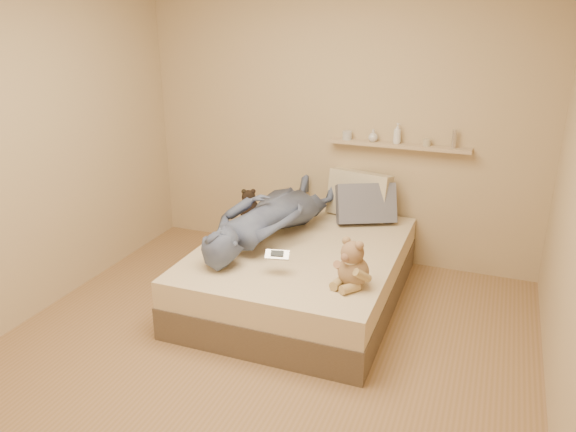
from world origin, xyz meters
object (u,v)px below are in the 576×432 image
at_px(game_console, 277,255).
at_px(person, 271,215).
at_px(pillow_cream, 359,194).
at_px(wall_shelf, 399,145).
at_px(pillow_grey, 366,204).
at_px(dark_plush, 249,206).
at_px(teddy_bear, 352,267).
at_px(bed, 301,272).

xyz_separation_m(game_console, person, (-0.30, 0.61, 0.04)).
distance_m(pillow_cream, wall_shelf, 0.55).
height_order(pillow_grey, wall_shelf, wall_shelf).
xyz_separation_m(dark_plush, pillow_cream, (0.88, 0.42, 0.08)).
bearing_deg(game_console, pillow_cream, 79.99).
height_order(pillow_grey, person, person).
bearing_deg(game_console, pillow_grey, 74.53).
relative_size(pillow_cream, person, 0.34).
xyz_separation_m(teddy_bear, person, (-0.84, 0.60, 0.05)).
bearing_deg(dark_plush, pillow_grey, 16.02).
bearing_deg(teddy_bear, pillow_grey, 99.38).
xyz_separation_m(dark_plush, person, (0.34, -0.32, 0.07)).
relative_size(game_console, wall_shelf, 0.15).
bearing_deg(dark_plush, person, -42.99).
distance_m(bed, dark_plush, 0.83).
xyz_separation_m(game_console, pillow_grey, (0.33, 1.20, 0.02)).
bearing_deg(pillow_cream, person, -126.35).
bearing_deg(wall_shelf, teddy_bear, -90.34).
bearing_deg(wall_shelf, dark_plush, -157.11).
height_order(person, wall_shelf, wall_shelf).
relative_size(bed, teddy_bear, 5.48).
distance_m(game_console, person, 0.68).
bearing_deg(dark_plush, game_console, -55.19).
distance_m(dark_plush, person, 0.47).
distance_m(dark_plush, pillow_grey, 1.02).
xyz_separation_m(bed, pillow_cream, (0.25, 0.83, 0.43)).
bearing_deg(wall_shelf, bed, -121.18).
relative_size(game_console, teddy_bear, 0.51).
bearing_deg(person, bed, 172.76).
distance_m(teddy_bear, pillow_grey, 1.21).
bearing_deg(pillow_grey, game_console, -105.47).
height_order(dark_plush, wall_shelf, wall_shelf).
relative_size(game_console, pillow_grey, 0.36).
height_order(game_console, pillow_grey, pillow_grey).
xyz_separation_m(bed, game_console, (0.01, -0.51, 0.37)).
distance_m(game_console, teddy_bear, 0.53).
bearing_deg(person, pillow_cream, -115.80).
distance_m(game_console, pillow_cream, 1.37).
xyz_separation_m(bed, person, (-0.29, 0.09, 0.42)).
bearing_deg(game_console, bed, 91.17).
height_order(pillow_cream, wall_shelf, wall_shelf).
height_order(game_console, pillow_cream, pillow_cream).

